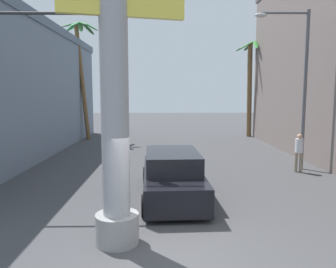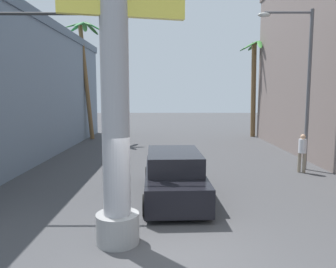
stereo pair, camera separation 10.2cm
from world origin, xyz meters
name	(u,v)px [view 2 (the right image)]	position (x,y,z in m)	size (l,w,h in m)	color
ground_plane	(167,161)	(0.00, 10.00, 0.00)	(89.80, 89.80, 0.00)	#424244
neon_sign_pole	(112,12)	(-1.21, 0.59, 5.21)	(3.08, 1.00, 10.52)	#9E9EA3
street_lamp	(299,75)	(5.90, 8.14, 4.33)	(2.47, 0.28, 7.16)	#59595E
traffic_light_mast	(22,68)	(-4.70, 4.03, 4.29)	(5.25, 0.32, 6.09)	#333333
car_lead	(172,176)	(0.15, 4.03, 0.74)	(2.18, 5.08, 1.56)	black
palm_tree_far_left	(84,64)	(-6.25, 18.33, 5.73)	(2.74, 2.86, 8.80)	brown
palm_tree_far_right	(253,77)	(6.89, 19.71, 4.82)	(2.93, 2.99, 7.69)	brown
pedestrian_mid_right	(301,150)	(5.88, 7.51, 1.00)	(0.45, 0.45, 1.72)	gray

